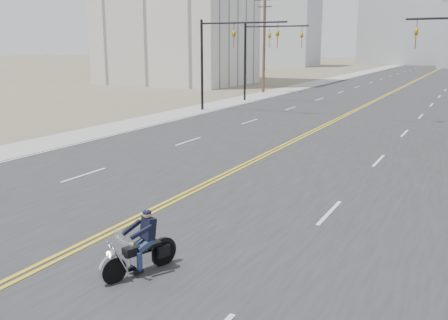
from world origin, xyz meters
name	(u,v)px	position (x,y,z in m)	size (l,w,h in m)	color
road	(411,83)	(0.00, 70.00, 0.01)	(20.00, 200.00, 0.01)	#303033
sidewalk_left	(328,80)	(-11.50, 70.00, 0.01)	(3.00, 200.00, 0.01)	#A5A5A0
traffic_mast_left	(225,47)	(-8.98, 32.00, 4.94)	(7.10, 0.26, 7.00)	black
traffic_mast_far	(262,47)	(-9.31, 40.00, 4.87)	(6.10, 0.26, 7.00)	black
utility_pole_left	(264,41)	(-12.50, 48.00, 5.48)	(2.20, 0.30, 10.50)	brown
haze_bldg_a	(287,20)	(-35.00, 115.00, 11.00)	(14.00, 12.00, 22.00)	#B7BCC6
haze_bldg_d	(403,14)	(-12.00, 140.00, 13.00)	(20.00, 15.00, 26.00)	#ADB2B7
haze_bldg_f	(255,34)	(-50.00, 130.00, 8.00)	(12.00, 12.00, 16.00)	#ADB2B7
motorcyclist	(139,243)	(2.30, 5.89, 0.74)	(0.81, 1.89, 1.48)	black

